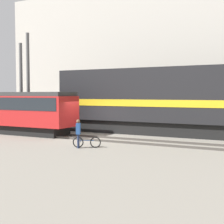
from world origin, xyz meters
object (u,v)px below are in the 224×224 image
Objects in this scene: person at (78,131)px; bicycle at (87,142)px; streetcar at (13,110)px; utility_pole_center at (28,82)px; freight_locomotive at (177,100)px; utility_pole_left at (21,87)px.

bicycle is at bearing 40.31° from person.
person is (8.07, -3.37, -0.84)m from streetcar.
utility_pole_center is (-0.40, 2.21, 2.23)m from streetcar.
streetcar is 1.29× the size of utility_pole_center.
person is 0.20× the size of utility_pole_center.
person is at bearing -22.68° from streetcar.
freight_locomotive is 2.53× the size of utility_pole_left.
bicycle is (-3.20, -7.49, -2.27)m from freight_locomotive.
freight_locomotive is 12.47m from streetcar.
utility_pole_left reaches higher than bicycle.
person is 10.61m from utility_pole_center.
utility_pole_center is at bearing 0.00° from utility_pole_left.
streetcar is 6.47× the size of person.
bicycle is at bearing -113.13° from freight_locomotive.
utility_pole_center reaches higher than freight_locomotive.
freight_locomotive is 2.29× the size of utility_pole_center.
streetcar reaches higher than person.
utility_pole_left is (-12.82, -2.21, 1.07)m from freight_locomotive.
utility_pole_center reaches higher than person.
person is (-3.56, -7.80, -1.61)m from freight_locomotive.
streetcar reaches higher than bicycle.
utility_pole_center is at bearing 149.17° from bicycle.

